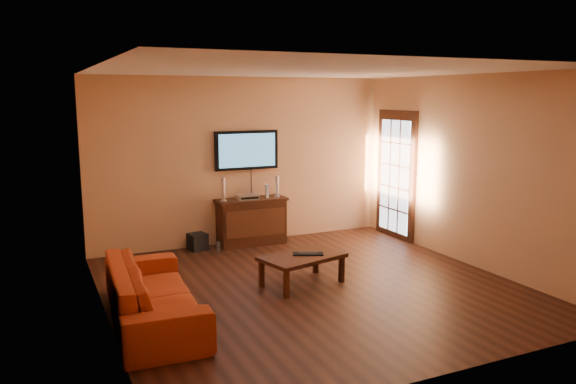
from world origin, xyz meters
TOP-DOWN VIEW (x-y plane):
  - ground_plane at (0.00, 0.00)m, footprint 5.00×5.00m
  - room_walls at (0.00, 0.62)m, footprint 5.00×5.00m
  - french_door at (2.46, 1.70)m, footprint 0.07×1.02m
  - media_console at (0.05, 2.27)m, footprint 1.15×0.44m
  - television at (0.05, 2.45)m, footprint 1.07×0.08m
  - coffee_table at (-0.08, 0.15)m, footprint 1.16×0.86m
  - sofa at (-2.05, -0.24)m, footprint 0.76×2.20m
  - speaker_left at (-0.42, 2.25)m, footprint 0.10×0.10m
  - speaker_right at (0.50, 2.26)m, footprint 0.09×0.09m
  - av_receiver at (-0.02, 2.25)m, footprint 0.34×0.25m
  - game_console at (0.33, 2.28)m, footprint 0.08×0.16m
  - subwoofer at (-0.85, 2.30)m, footprint 0.31×0.31m
  - bottle at (-0.62, 1.97)m, footprint 0.07×0.07m
  - keyboard at (-0.00, 0.13)m, footprint 0.41×0.29m

SIDE VIEW (x-z plane):
  - ground_plane at x=0.00m, z-range 0.00..0.00m
  - bottle at x=-0.62m, z-range -0.01..0.19m
  - subwoofer at x=-0.85m, z-range 0.00..0.26m
  - coffee_table at x=-0.08m, z-range 0.15..0.54m
  - media_console at x=0.05m, z-range 0.00..0.76m
  - keyboard at x=0.00m, z-range 0.39..0.41m
  - sofa at x=-2.05m, z-range 0.00..0.85m
  - av_receiver at x=-0.02m, z-range 0.76..0.84m
  - game_console at x=0.33m, z-range 0.76..0.97m
  - speaker_right at x=0.50m, z-range 0.74..1.09m
  - speaker_left at x=-0.42m, z-range 0.74..1.11m
  - french_door at x=2.46m, z-range -0.06..2.16m
  - television at x=0.05m, z-range 1.21..1.84m
  - room_walls at x=0.00m, z-range -0.81..4.19m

